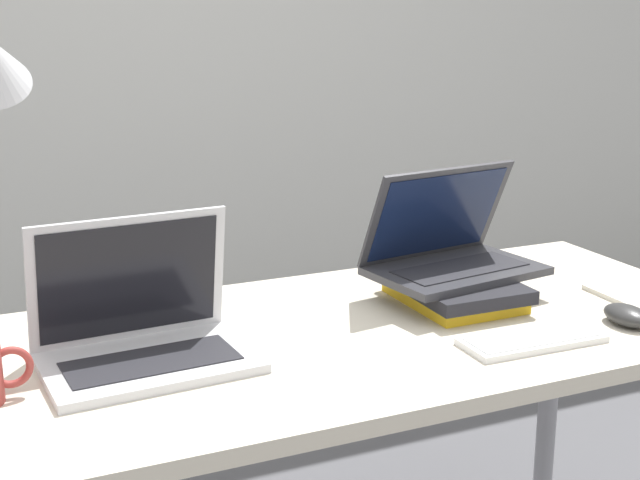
{
  "coord_description": "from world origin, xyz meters",
  "views": [
    {
      "loc": [
        -0.68,
        -1.06,
        1.33
      ],
      "look_at": [
        -0.05,
        0.35,
        0.92
      ],
      "focal_mm": 50.0,
      "sensor_mm": 36.0,
      "label": 1
    }
  ],
  "objects": [
    {
      "name": "desk",
      "position": [
        0.0,
        0.35,
        0.66
      ],
      "size": [
        1.59,
        0.71,
        0.74
      ],
      "color": "beige",
      "rests_on": "ground_plane"
    },
    {
      "name": "laptop_left",
      "position": [
        -0.38,
        0.36,
        0.79
      ],
      "size": [
        0.36,
        0.26,
        0.25
      ],
      "color": "silver",
      "rests_on": "desk"
    },
    {
      "name": "book_stack",
      "position": [
        0.28,
        0.4,
        0.77
      ],
      "size": [
        0.21,
        0.28,
        0.05
      ],
      "color": "gold",
      "rests_on": "desk"
    },
    {
      "name": "laptop_on_books",
      "position": [
        0.29,
        0.45,
        0.84
      ],
      "size": [
        0.37,
        0.27,
        0.22
      ],
      "color": "#333338",
      "rests_on": "book_stack"
    },
    {
      "name": "wireless_keyboard",
      "position": [
        0.28,
        0.15,
        0.75
      ],
      "size": [
        0.27,
        0.11,
        0.01
      ],
      "color": "white",
      "rests_on": "desk"
    },
    {
      "name": "mouse",
      "position": [
        0.5,
        0.16,
        0.76
      ],
      "size": [
        0.07,
        0.11,
        0.04
      ],
      "color": "#2D2D2D",
      "rests_on": "desk"
    }
  ]
}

